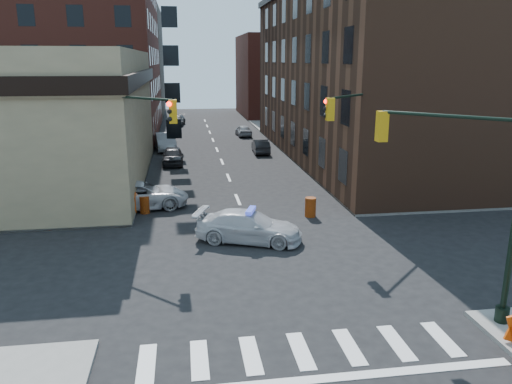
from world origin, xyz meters
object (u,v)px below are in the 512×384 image
object	(u,v)px
parked_car_wnear	(173,156)
pedestrian_a	(51,196)
pedestrian_b	(4,211)
parked_car_wfar	(166,142)
parked_car_enear	(261,146)
barrel_bank	(145,205)
pickup	(140,195)
police_car	(249,226)
barrel_road	(310,207)
barricade_nw_a	(126,203)

from	to	relation	value
parked_car_wnear	pedestrian_a	world-z (taller)	pedestrian_a
parked_car_wnear	pedestrian_b	xyz separation A→B (m)	(-8.18, -15.57, 0.31)
parked_car_wfar	parked_car_enear	bearing A→B (deg)	-24.36
parked_car_wnear	barrel_bank	distance (m)	13.66
pedestrian_a	barrel_bank	distance (m)	5.30
pickup	pedestrian_a	size ratio (longest dim) A/B	3.40
police_car	barrel_road	distance (m)	5.12
barrel_road	parked_car_wnear	bearing A→B (deg)	116.29
police_car	barrel_road	bearing A→B (deg)	-29.25
police_car	parked_car_wfar	size ratio (longest dim) A/B	1.02
parked_car_wnear	parked_car_wfar	size ratio (longest dim) A/B	0.84
pickup	pedestrian_b	bearing A→B (deg)	108.21
parked_car_wnear	pickup	bearing A→B (deg)	-97.53
pedestrian_b	barrel_road	bearing A→B (deg)	-16.18
police_car	barrel_road	xyz separation A→B (m)	(3.87, 3.34, -0.20)
parked_car_wnear	barrel_bank	size ratio (longest dim) A/B	4.25
barrel_road	barricade_nw_a	distance (m)	10.28
pickup	pedestrian_b	size ratio (longest dim) A/B	3.19
police_car	pedestrian_a	xyz separation A→B (m)	(-10.42, 6.19, 0.23)
parked_car_wnear	barrel_road	world-z (taller)	parked_car_wnear
barrel_road	police_car	bearing A→B (deg)	-139.20
pedestrian_a	pedestrian_b	xyz separation A→B (m)	(-1.58, -2.85, 0.05)
police_car	pickup	distance (m)	8.45
parked_car_wnear	parked_car_wfar	bearing A→B (deg)	96.44
pickup	parked_car_enear	xyz separation A→B (m)	(9.69, 16.52, -0.13)
barrel_bank	barricade_nw_a	world-z (taller)	barricade_nw_a
police_car	parked_car_enear	distance (m)	23.30
parked_car_enear	pedestrian_b	bearing A→B (deg)	52.42
police_car	pedestrian_b	size ratio (longest dim) A/B	2.91
parked_car_wnear	police_car	bearing A→B (deg)	-78.41
police_car	pickup	bearing A→B (deg)	60.69
pickup	barrel_road	xyz separation A→B (m)	(9.38, -3.06, -0.24)
pickup	parked_car_wnear	distance (m)	12.62
pedestrian_a	pedestrian_b	distance (m)	3.26
barrel_road	parked_car_enear	bearing A→B (deg)	89.10
pickup	pedestrian_b	world-z (taller)	pedestrian_b
barrel_road	barricade_nw_a	xyz separation A→B (m)	(-10.08, 2.00, 0.12)
parked_car_wfar	parked_car_enear	distance (m)	9.23
police_car	pedestrian_b	bearing A→B (deg)	94.37
pickup	barrel_road	bearing A→B (deg)	-115.07
parked_car_enear	pedestrian_b	size ratio (longest dim) A/B	2.26
pedestrian_a	barrel_bank	world-z (taller)	pedestrian_a
pickup	barricade_nw_a	size ratio (longest dim) A/B	4.14
pickup	parked_car_wnear	world-z (taller)	pickup
police_car	parked_car_wnear	xyz separation A→B (m)	(-3.82, 18.91, -0.03)
barricade_nw_a	parked_car_enear	bearing A→B (deg)	59.74
parked_car_wnear	barricade_nw_a	distance (m)	13.78
pickup	barricade_nw_a	distance (m)	1.27
parked_car_wfar	barrel_bank	size ratio (longest dim) A/B	5.08
pedestrian_a	parked_car_enear	bearing A→B (deg)	88.21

